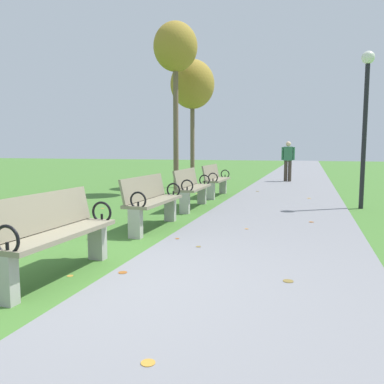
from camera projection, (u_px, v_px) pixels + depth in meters
ground_plane at (103, 279)px, 4.10m from camera, size 80.00×80.00×0.00m
paved_walkway at (298, 174)px, 20.80m from camera, size 2.90×44.00×0.02m
park_bench_1 at (54, 233)px, 4.09m from camera, size 0.51×1.61×0.90m
park_bench_2 at (152, 200)px, 6.61m from camera, size 0.50×1.61×0.90m
park_bench_3 at (192, 187)px, 8.85m from camera, size 0.51×1.61×0.90m
park_bench_4 at (216, 179)px, 11.07m from camera, size 0.48×1.60×0.90m
tree_2 at (175, 50)px, 11.40m from camera, size 1.30×1.30×5.04m
tree_3 at (192, 85)px, 13.34m from camera, size 1.51×1.51×4.38m
pedestrian_walking at (288, 159)px, 15.79m from camera, size 0.53×0.22×1.62m
lamp_post at (366, 106)px, 8.60m from camera, size 0.28×0.28×3.48m
scattered_leaves at (168, 222)px, 7.18m from camera, size 4.66×10.88×0.02m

